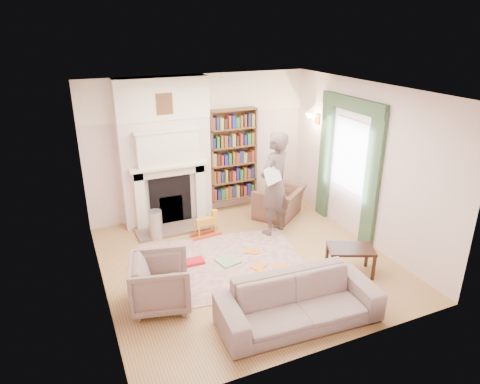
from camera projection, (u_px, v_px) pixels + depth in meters
name	position (u px, v px, depth m)	size (l,w,h in m)	color
floor	(246.00, 261.00, 7.09)	(4.50, 4.50, 0.00)	olive
ceiling	(247.00, 90.00, 6.06)	(4.50, 4.50, 0.00)	white
wall_back	(200.00, 146.00, 8.49)	(4.50, 4.50, 0.00)	silver
wall_front	(332.00, 248.00, 4.66)	(4.50, 4.50, 0.00)	silver
wall_left	(94.00, 206.00, 5.74)	(4.50, 4.50, 0.00)	silver
wall_right	(365.00, 164.00, 7.41)	(4.50, 4.50, 0.00)	silver
fireplace	(165.00, 154.00, 8.04)	(1.70, 0.58, 2.80)	silver
bookcase	(233.00, 155.00, 8.70)	(1.00, 0.24, 1.85)	brown
window	(350.00, 156.00, 7.73)	(0.02, 0.90, 1.30)	silver
curtain_left	(372.00, 181.00, 7.21)	(0.07, 0.32, 2.40)	#2B442C
curtain_right	(325.00, 158.00, 8.40)	(0.07, 0.32, 2.40)	#2B442C
pelmet	(353.00, 104.00, 7.36)	(0.09, 1.70, 0.24)	#2B442C
wall_sconce	(309.00, 120.00, 8.42)	(0.20, 0.24, 0.24)	gold
rug	(223.00, 265.00, 6.99)	(2.64, 2.03, 0.01)	beige
armchair_reading	(279.00, 202.00, 8.65)	(0.95, 0.83, 0.62)	#4B3028
armchair_left	(161.00, 282.00, 5.87)	(0.79, 0.81, 0.74)	gray
sofa	(299.00, 302.00, 5.56)	(2.12, 0.83, 0.62)	gray
man_reading	(274.00, 184.00, 7.73)	(0.71, 0.46, 1.94)	#4F423F
newspaper	(273.00, 175.00, 7.40)	(0.42, 0.02, 0.29)	silver
coffee_table	(350.00, 260.00, 6.69)	(0.70, 0.45, 0.45)	black
paraffin_heater	(156.00, 225.00, 7.75)	(0.24, 0.24, 0.55)	#B5B9BD
rocking_horse	(205.00, 224.00, 7.84)	(0.56, 0.22, 0.49)	orange
board_game	(228.00, 261.00, 7.05)	(0.33, 0.33, 0.03)	#D8DE4E
game_box_lid	(194.00, 262.00, 7.01)	(0.32, 0.21, 0.05)	red
comic_annuals	(263.00, 264.00, 6.97)	(0.66, 0.97, 0.02)	red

